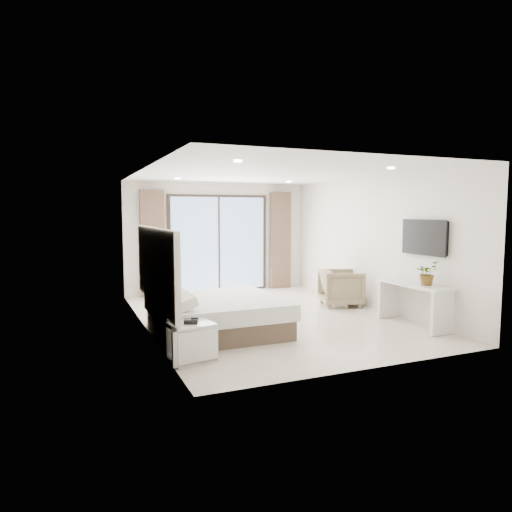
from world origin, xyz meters
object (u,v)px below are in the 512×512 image
at_px(bed, 216,315).
at_px(armchair, 341,286).
at_px(console_desk, 414,295).
at_px(nightstand, 191,342).

distance_m(bed, armchair, 3.32).
relative_size(bed, armchair, 2.43).
relative_size(bed, console_desk, 1.39).
relative_size(console_desk, armchair, 1.75).
bearing_deg(nightstand, bed, 50.76).
xyz_separation_m(bed, nightstand, (-0.74, -1.23, -0.04)).
bearing_deg(nightstand, armchair, 22.63).
bearing_deg(armchair, console_desk, -156.87).
bearing_deg(console_desk, bed, 165.10).
height_order(nightstand, console_desk, console_desk).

